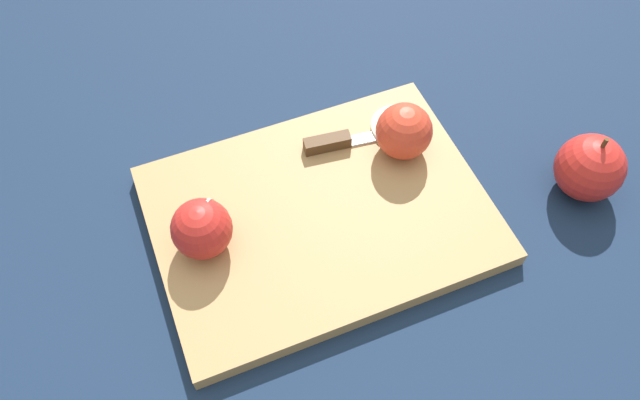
# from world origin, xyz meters

# --- Properties ---
(ground_plane) EXTENTS (4.00, 4.00, 0.00)m
(ground_plane) POSITION_xyz_m (0.00, 0.00, 0.00)
(ground_plane) COLOR #14233D
(cutting_board) EXTENTS (0.38, 0.29, 0.02)m
(cutting_board) POSITION_xyz_m (0.00, 0.00, 0.01)
(cutting_board) COLOR #A37A4C
(cutting_board) RESTS_ON ground_plane
(apple_half_left) EXTENTS (0.07, 0.07, 0.07)m
(apple_half_left) POSITION_xyz_m (-0.13, -0.00, 0.05)
(apple_half_left) COLOR red
(apple_half_left) RESTS_ON cutting_board
(apple_half_right) EXTENTS (0.07, 0.07, 0.07)m
(apple_half_right) POSITION_xyz_m (0.12, 0.05, 0.05)
(apple_half_right) COLOR red
(apple_half_right) RESTS_ON cutting_board
(knife) EXTENTS (0.16, 0.03, 0.02)m
(knife) POSITION_xyz_m (0.06, 0.08, 0.03)
(knife) COLOR silver
(knife) RESTS_ON cutting_board
(apple_slice) EXTENTS (0.07, 0.07, 0.01)m
(apple_slice) POSITION_xyz_m (0.13, 0.08, 0.02)
(apple_slice) COLOR beige
(apple_slice) RESTS_ON cutting_board
(apple_whole) EXTENTS (0.08, 0.08, 0.09)m
(apple_whole) POSITION_xyz_m (0.31, -0.06, 0.04)
(apple_whole) COLOR red
(apple_whole) RESTS_ON ground_plane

